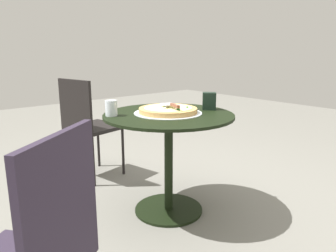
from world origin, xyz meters
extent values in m
plane|color=slate|center=(0.00, 0.00, 0.00)|extent=(10.00, 10.00, 0.00)
cylinder|color=black|center=(0.00, 0.00, 0.69)|extent=(0.87, 0.87, 0.02)
cylinder|color=black|center=(0.00, 0.00, 0.35)|extent=(0.06, 0.06, 0.66)
cylinder|color=black|center=(0.00, 0.00, 0.01)|extent=(0.47, 0.47, 0.02)
cylinder|color=silver|center=(0.02, -0.01, 0.70)|extent=(0.45, 0.45, 0.00)
cylinder|color=tan|center=(0.02, -0.01, 0.72)|extent=(0.39, 0.39, 0.03)
cylinder|color=#F0E796|center=(0.02, -0.01, 0.74)|extent=(0.32, 0.32, 0.00)
sphere|color=#246522|center=(0.07, -0.03, 0.74)|extent=(0.02, 0.02, 0.02)
sphere|color=white|center=(0.05, -0.03, 0.74)|extent=(0.02, 0.02, 0.02)
sphere|color=#2E7330|center=(-0.07, -0.10, 0.74)|extent=(0.01, 0.01, 0.01)
sphere|color=silver|center=(0.00, 0.03, 0.74)|extent=(0.02, 0.02, 0.02)
sphere|color=#25642A|center=(-0.10, 0.00, 0.74)|extent=(0.02, 0.02, 0.02)
cube|color=silver|center=(0.03, -0.02, 0.76)|extent=(0.12, 0.11, 0.00)
cube|color=brown|center=(-0.07, 0.01, 0.76)|extent=(0.11, 0.05, 0.02)
cylinder|color=silver|center=(0.19, 0.32, 0.75)|extent=(0.08, 0.08, 0.10)
cube|color=black|center=(-0.07, -0.32, 0.76)|extent=(0.12, 0.12, 0.12)
cube|color=black|center=(0.92, 0.06, 0.45)|extent=(0.47, 0.47, 0.03)
cube|color=black|center=(0.89, 0.24, 0.67)|extent=(0.40, 0.10, 0.42)
cylinder|color=black|center=(1.12, -0.07, 0.22)|extent=(0.02, 0.02, 0.43)
cylinder|color=black|center=(0.79, -0.14, 0.22)|extent=(0.02, 0.02, 0.43)
cylinder|color=black|center=(1.06, 0.26, 0.22)|extent=(0.02, 0.02, 0.43)
cylinder|color=black|center=(0.72, 0.19, 0.22)|extent=(0.02, 0.02, 0.43)
cube|color=#2C2234|center=(-0.75, 1.05, 0.67)|extent=(0.25, 0.32, 0.45)
camera|label=1|loc=(-1.59, 1.38, 1.12)|focal=34.73mm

